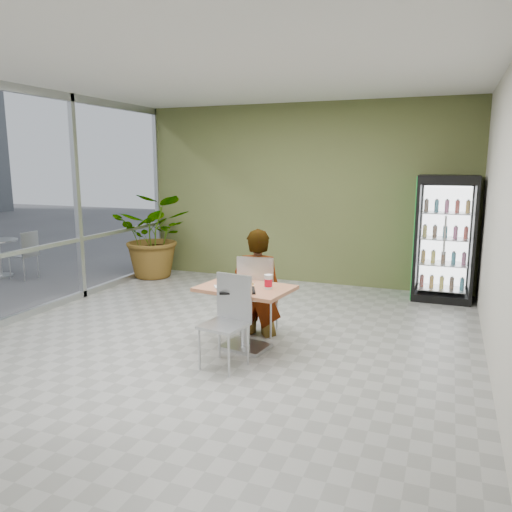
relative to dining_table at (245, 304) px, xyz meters
The scene contains 13 objects.
ground 0.64m from the dining_table, behind, with size 7.00×7.00×0.00m, color gray.
room_envelope 1.12m from the dining_table, behind, with size 6.00×7.00×3.20m, color beige, non-canonical shape.
storefront_frame 3.52m from the dining_table, behind, with size 0.10×7.00×3.20m, color #AFB2B4, non-canonical shape.
dining_table is the anchor object (origin of this frame).
chair_far 0.48m from the dining_table, 94.33° to the left, with size 0.51×0.52×1.03m.
chair_near 0.50m from the dining_table, 88.57° to the right, with size 0.50×0.50×0.98m.
seated_woman 0.53m from the dining_table, 95.40° to the left, with size 0.61×0.40×1.66m, color black.
pizza_plate 0.24m from the dining_table, 104.89° to the left, with size 0.29×0.21×0.03m.
soda_cup 0.41m from the dining_table, ahead, with size 0.09×0.09×0.17m.
napkin_stack 0.36m from the dining_table, 150.84° to the right, with size 0.14×0.14×0.02m, color silver.
cafeteria_tray 0.32m from the dining_table, 90.12° to the right, with size 0.39×0.29×0.02m, color black.
beverage_fridge 3.81m from the dining_table, 56.19° to the left, with size 0.90×0.70×1.97m.
potted_plant 4.19m from the dining_table, 136.54° to the left, with size 1.44×1.25×1.60m, color #396829.
Camera 1 is at (2.50, -5.19, 2.16)m, focal length 35.00 mm.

